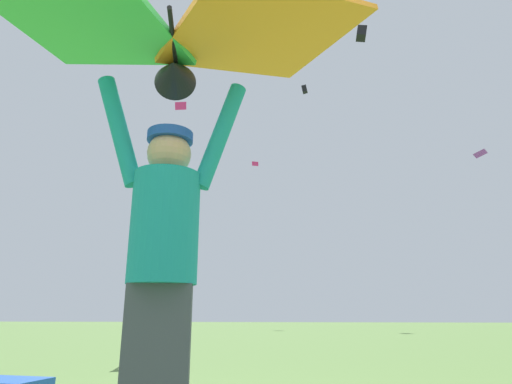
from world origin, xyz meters
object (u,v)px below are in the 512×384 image
distant_kite_purple_overhead_distant (480,153)px  marker_flag (143,262)px  held_stunt_kite (175,37)px  kite_flyer_person (163,260)px  distant_kite_magenta_high_right (181,106)px  distant_kite_magenta_mid_left (255,164)px  distant_kite_black_low_right (304,89)px  distant_kite_black_far_center (361,33)px

distant_kite_purple_overhead_distant → marker_flag: 14.04m
held_stunt_kite → kite_flyer_person: bearing=107.2°
distant_kite_magenta_high_right → distant_kite_magenta_mid_left: distant_kite_magenta_high_right is taller
kite_flyer_person → distant_kite_black_low_right: 38.10m
kite_flyer_person → held_stunt_kite: held_stunt_kite is taller
kite_flyer_person → distant_kite_black_low_right: bearing=92.2°
held_stunt_kite → distant_kite_black_low_right: 37.58m
distant_kite_black_low_right → distant_kite_magenta_high_right: bearing=-133.1°
distant_kite_black_far_center → distant_kite_purple_overhead_distant: bearing=-74.6°
distant_kite_purple_overhead_distant → marker_flag: bearing=-131.8°
distant_kite_magenta_mid_left → marker_flag: distant_kite_magenta_mid_left is taller
distant_kite_black_far_center → distant_kite_purple_overhead_distant: size_ratio=2.45×
distant_kite_magenta_mid_left → distant_kite_black_low_right: bearing=35.3°
distant_kite_purple_overhead_distant → distant_kite_magenta_mid_left: bearing=127.0°
distant_kite_magenta_high_right → distant_kite_purple_overhead_distant: distant_kite_magenta_high_right is taller
distant_kite_black_low_right → distant_kite_purple_overhead_distant: 24.06m
distant_kite_black_far_center → distant_kite_magenta_mid_left: bearing=151.9°
kite_flyer_person → distant_kite_purple_overhead_distant: bearing=66.4°
kite_flyer_person → distant_kite_purple_overhead_distant: size_ratio=3.65×
marker_flag → held_stunt_kite: bearing=-63.9°
kite_flyer_person → held_stunt_kite: size_ratio=0.92×
kite_flyer_person → distant_kite_magenta_mid_left: distant_kite_magenta_mid_left is taller
held_stunt_kite → distant_kite_black_far_center: size_ratio=1.62×
held_stunt_kite → distant_kite_magenta_high_right: 28.91m
distant_kite_magenta_high_right → distant_kite_black_low_right: (8.21, 8.78, 5.33)m
held_stunt_kite → distant_kite_black_far_center: bearing=82.5°
distant_kite_black_far_center → distant_kite_purple_overhead_distant: (2.98, -10.81, -13.57)m
held_stunt_kite → distant_kite_magenta_mid_left: size_ratio=2.90×
distant_kite_purple_overhead_distant → distant_kite_magenta_mid_left: (-11.61, 15.41, 5.89)m
kite_flyer_person → held_stunt_kite: (0.03, -0.09, 1.21)m
distant_kite_magenta_high_right → marker_flag: bearing=-69.6°
distant_kite_purple_overhead_distant → marker_flag: size_ratio=0.29×
kite_flyer_person → distant_kite_black_low_right: (-1.27, 32.75, 19.42)m
distant_kite_black_low_right → distant_kite_magenta_mid_left: 9.23m
kite_flyer_person → marker_flag: size_ratio=1.07×
distant_kite_black_low_right → distant_kite_magenta_mid_left: size_ratio=1.06×
distant_kite_magenta_high_right → marker_flag: size_ratio=0.58×
distant_kite_magenta_high_right → distant_kite_black_low_right: size_ratio=1.37×
distant_kite_magenta_mid_left → kite_flyer_person: bearing=-80.1°
marker_flag → distant_kite_magenta_mid_left: bearing=96.5°
distant_kite_magenta_high_right → distant_kite_magenta_mid_left: bearing=54.6°
distant_kite_black_far_center → kite_flyer_person: bearing=-97.6°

